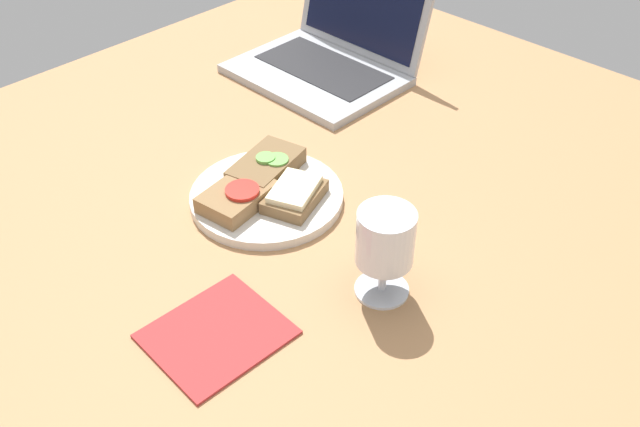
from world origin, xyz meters
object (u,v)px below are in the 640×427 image
plate (267,197)px  napkin (217,334)px  sandwich_with_cheese (295,195)px  laptop (332,50)px  sandwich_with_cucumber (266,167)px  sandwich_with_tomato (238,196)px  wine_glass (385,243)px

plate → napkin: plate is taller
sandwich_with_cheese → laptop: bearing=126.3°
sandwich_with_cucumber → sandwich_with_cheese: sandwich_with_cucumber is taller
napkin → sandwich_with_cucumber: bearing=126.4°
plate → laptop: laptop is taller
sandwich_with_tomato → sandwich_with_cheese: sandwich_with_tomato is taller
sandwich_with_cucumber → wine_glass: (27.25, -5.58, 5.20)cm
napkin → wine_glass: bearing=64.5°
plate → sandwich_with_tomato: (-0.96, -4.52, 2.02)cm
sandwich_with_cucumber → plate: bearing=-43.0°
sandwich_with_tomato → laptop: bearing=116.2°
sandwich_with_tomato → wine_glass: (24.81, 2.11, 5.21)cm
sandwich_with_cheese → napkin: 25.22cm
sandwich_with_tomato → sandwich_with_cucumber: bearing=107.6°
sandwich_with_cheese → napkin: sandwich_with_cheese is taller
sandwich_with_cheese → napkin: size_ratio=0.72×
wine_glass → napkin: 22.51cm
plate → sandwich_with_cucumber: sandwich_with_cucumber is taller
sandwich_with_cucumber → laptop: laptop is taller
sandwich_with_cucumber → laptop: size_ratio=0.43×
sandwich_with_cucumber → wine_glass: bearing=-11.6°
laptop → sandwich_with_cheese: bearing=-53.7°
plate → sandwich_with_cucumber: (-3.40, 3.17, 2.04)cm
laptop → sandwich_with_tomato: bearing=-63.8°
wine_glass → laptop: 58.85cm
sandwich_with_tomato → napkin: bearing=-47.2°
plate → sandwich_with_tomato: sandwich_with_tomato is taller
sandwich_with_tomato → wine_glass: 25.44cm
sandwich_with_tomato → laptop: 44.90cm
wine_glass → laptop: size_ratio=0.41×
sandwich_with_cheese → sandwich_with_cucumber: bearing=167.1°
wine_glass → sandwich_with_cucumber: bearing=168.4°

